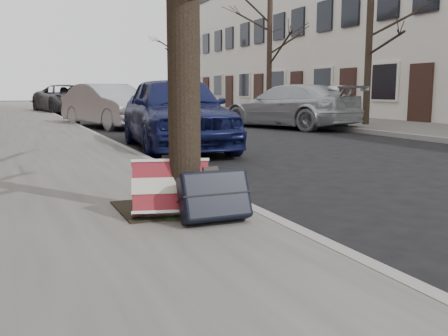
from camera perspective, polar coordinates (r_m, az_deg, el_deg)
name	(u,v)px	position (r m, az deg, el deg)	size (l,w,h in m)	color
ground	(429,230)	(4.69, 22.39, -6.56)	(120.00, 120.00, 0.00)	black
far_sidewalk	(294,117)	(21.27, 7.98, 5.74)	(4.00, 70.00, 0.12)	slate
house_far	(382,38)	(25.33, 17.62, 13.93)	(6.70, 40.00, 7.20)	beige
dirt_patch	(165,207)	(4.63, -6.71, -4.50)	(0.85, 0.85, 0.01)	black
suitcase_red	(171,188)	(4.27, -6.09, -2.33)	(0.64, 0.18, 0.46)	maroon
suitcase_navy	(214,196)	(4.06, -1.12, -3.18)	(0.58, 0.18, 0.41)	black
car_near_front	(176,112)	(10.27, -5.55, 6.42)	(1.79, 4.46, 1.52)	#121846
car_near_mid	(109,106)	(16.53, -12.96, 6.95)	(1.48, 4.25, 1.40)	#A6A9AD
car_near_back	(67,99)	(27.13, -17.50, 7.52)	(2.46, 5.34, 1.48)	#3D3C42
car_far_front	(289,106)	(16.10, 7.45, 7.01)	(1.93, 4.74, 1.38)	#A9AEB2
car_far_back	(183,98)	(24.15, -4.70, 7.92)	(1.89, 4.70, 1.60)	maroon
tree_far_a	(369,41)	(16.61, 16.25, 13.77)	(0.22, 0.22, 5.17)	black
tree_far_b	(269,57)	(21.95, 5.20, 12.56)	(0.23, 0.23, 4.99)	black
tree_far_c	(176,72)	(33.80, -5.53, 10.87)	(0.24, 0.24, 4.54)	black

